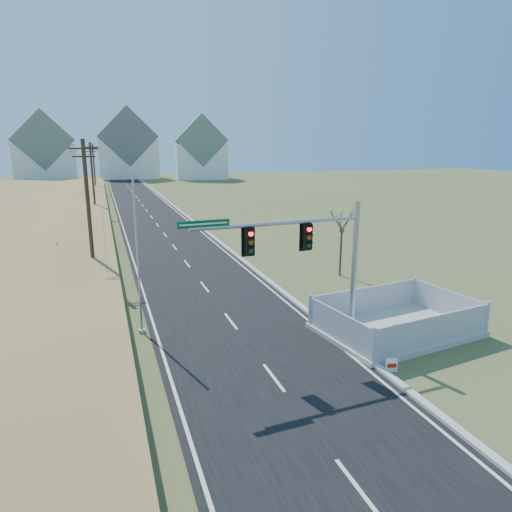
{
  "coord_description": "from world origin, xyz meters",
  "views": [
    {
      "loc": [
        -5.65,
        -16.58,
        8.56
      ],
      "look_at": [
        1.2,
        3.6,
        3.4
      ],
      "focal_mm": 32.0,
      "sensor_mm": 36.0,
      "label": 1
    }
  ],
  "objects_px": {
    "traffic_signal_mast": "(318,259)",
    "open_sign": "(392,365)",
    "bare_tree": "(342,220)",
    "flagpole": "(138,271)",
    "fence_enclosure": "(396,326)"
  },
  "relations": [
    {
      "from": "traffic_signal_mast",
      "to": "bare_tree",
      "type": "height_order",
      "value": "traffic_signal_mast"
    },
    {
      "from": "bare_tree",
      "to": "flagpole",
      "type": "bearing_deg",
      "value": -157.36
    },
    {
      "from": "bare_tree",
      "to": "fence_enclosure",
      "type": "bearing_deg",
      "value": -103.55
    },
    {
      "from": "flagpole",
      "to": "open_sign",
      "type": "bearing_deg",
      "value": -38.89
    },
    {
      "from": "open_sign",
      "to": "fence_enclosure",
      "type": "bearing_deg",
      "value": 66.82
    },
    {
      "from": "bare_tree",
      "to": "open_sign",
      "type": "bearing_deg",
      "value": -110.56
    },
    {
      "from": "fence_enclosure",
      "to": "open_sign",
      "type": "distance_m",
      "value": 4.12
    },
    {
      "from": "fence_enclosure",
      "to": "flagpole",
      "type": "distance_m",
      "value": 12.23
    },
    {
      "from": "traffic_signal_mast",
      "to": "open_sign",
      "type": "bearing_deg",
      "value": -62.34
    },
    {
      "from": "flagpole",
      "to": "fence_enclosure",
      "type": "bearing_deg",
      "value": -18.67
    },
    {
      "from": "fence_enclosure",
      "to": "flagpole",
      "type": "relative_size",
      "value": 1.01
    },
    {
      "from": "traffic_signal_mast",
      "to": "bare_tree",
      "type": "xyz_separation_m",
      "value": [
        6.61,
        9.78,
        -0.14
      ]
    },
    {
      "from": "fence_enclosure",
      "to": "bare_tree",
      "type": "bearing_deg",
      "value": 68.43
    },
    {
      "from": "flagpole",
      "to": "bare_tree",
      "type": "distance_m",
      "value": 14.74
    },
    {
      "from": "traffic_signal_mast",
      "to": "fence_enclosure",
      "type": "relative_size",
      "value": 1.05
    }
  ]
}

